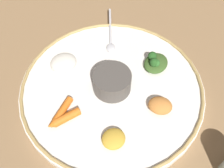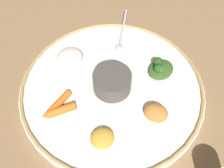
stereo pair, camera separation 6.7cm
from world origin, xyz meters
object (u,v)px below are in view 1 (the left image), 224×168
object	(u,v)px
greens_pile	(155,62)
carrot_outer	(64,118)
carrot_near_spoon	(61,112)
center_bowl	(112,81)
spoon	(111,37)

from	to	relation	value
greens_pile	carrot_outer	distance (m)	0.27
greens_pile	carrot_near_spoon	bearing A→B (deg)	22.26
center_bowl	carrot_outer	size ratio (longest dim) A/B	1.16
spoon	greens_pile	xyz separation A→B (m)	(-0.10, 0.12, 0.01)
center_bowl	carrot_near_spoon	bearing A→B (deg)	22.91
greens_pile	spoon	bearing A→B (deg)	-51.68
center_bowl	spoon	size ratio (longest dim) A/B	0.52
center_bowl	spoon	world-z (taller)	center_bowl
spoon	greens_pile	distance (m)	0.16
center_bowl	carrot_outer	bearing A→B (deg)	30.44
spoon	carrot_outer	distance (m)	0.28
greens_pile	carrot_near_spoon	distance (m)	0.27
center_bowl	greens_pile	xyz separation A→B (m)	(-0.12, -0.05, -0.01)
spoon	carrot_outer	size ratio (longest dim) A/B	2.22
center_bowl	carrot_near_spoon	xyz separation A→B (m)	(0.13, 0.05, -0.02)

